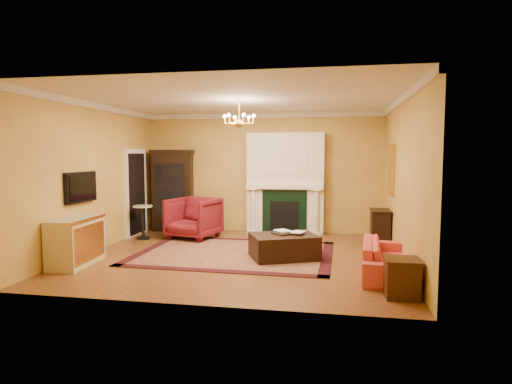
% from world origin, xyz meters
% --- Properties ---
extents(floor, '(6.00, 5.50, 0.02)m').
position_xyz_m(floor, '(0.00, 0.00, -0.01)').
color(floor, brown).
rests_on(floor, ground).
extents(ceiling, '(6.00, 5.50, 0.02)m').
position_xyz_m(ceiling, '(0.00, 0.00, 3.01)').
color(ceiling, silver).
rests_on(ceiling, wall_back).
extents(wall_back, '(6.00, 0.02, 3.00)m').
position_xyz_m(wall_back, '(0.00, 2.76, 1.50)').
color(wall_back, '#D7BE4D').
rests_on(wall_back, floor).
extents(wall_front, '(6.00, 0.02, 3.00)m').
position_xyz_m(wall_front, '(0.00, -2.76, 1.50)').
color(wall_front, '#D7BE4D').
rests_on(wall_front, floor).
extents(wall_left, '(0.02, 5.50, 3.00)m').
position_xyz_m(wall_left, '(-3.01, 0.00, 1.50)').
color(wall_left, '#D7BE4D').
rests_on(wall_left, floor).
extents(wall_right, '(0.02, 5.50, 3.00)m').
position_xyz_m(wall_right, '(3.01, 0.00, 1.50)').
color(wall_right, '#D7BE4D').
rests_on(wall_right, floor).
extents(fireplace, '(1.90, 0.70, 2.50)m').
position_xyz_m(fireplace, '(0.60, 2.57, 1.19)').
color(fireplace, white).
rests_on(fireplace, wall_back).
extents(crown_molding, '(6.00, 5.50, 0.12)m').
position_xyz_m(crown_molding, '(0.00, 0.96, 2.94)').
color(crown_molding, silver).
rests_on(crown_molding, ceiling).
extents(doorway, '(0.08, 1.05, 2.10)m').
position_xyz_m(doorway, '(-2.95, 1.70, 1.05)').
color(doorway, white).
rests_on(doorway, wall_left).
extents(tv_panel, '(0.09, 0.95, 0.58)m').
position_xyz_m(tv_panel, '(-2.95, -0.60, 1.35)').
color(tv_panel, black).
rests_on(tv_panel, wall_left).
extents(gilt_mirror, '(0.06, 0.76, 1.05)m').
position_xyz_m(gilt_mirror, '(2.97, 1.40, 1.65)').
color(gilt_mirror, gold).
rests_on(gilt_mirror, wall_right).
extents(chandelier, '(0.63, 0.55, 0.53)m').
position_xyz_m(chandelier, '(-0.00, 0.00, 2.61)').
color(chandelier, gold).
rests_on(chandelier, ceiling).
extents(oriental_rug, '(3.89, 2.95, 0.02)m').
position_xyz_m(oriental_rug, '(-0.15, 0.20, 0.01)').
color(oriental_rug, '#450E17').
rests_on(oriental_rug, floor).
extents(china_cabinet, '(1.05, 0.58, 2.00)m').
position_xyz_m(china_cabinet, '(-2.31, 2.49, 1.00)').
color(china_cabinet, black).
rests_on(china_cabinet, floor).
extents(wingback_armchair, '(1.24, 1.20, 1.06)m').
position_xyz_m(wingback_armchair, '(-1.44, 1.55, 0.53)').
color(wingback_armchair, maroon).
rests_on(wingback_armchair, floor).
extents(pedestal_table, '(0.44, 0.44, 0.79)m').
position_xyz_m(pedestal_table, '(-2.57, 1.25, 0.46)').
color(pedestal_table, black).
rests_on(pedestal_table, floor).
extents(commode, '(0.61, 1.17, 0.85)m').
position_xyz_m(commode, '(-2.73, -1.15, 0.42)').
color(commode, beige).
rests_on(commode, floor).
extents(coral_sofa, '(0.70, 1.91, 0.73)m').
position_xyz_m(coral_sofa, '(2.64, -0.80, 0.37)').
color(coral_sofa, '#C9423F').
rests_on(coral_sofa, floor).
extents(end_table, '(0.45, 0.45, 0.51)m').
position_xyz_m(end_table, '(2.72, -1.93, 0.26)').
color(end_table, '#3B1D10').
rests_on(end_table, floor).
extents(console_table, '(0.40, 0.68, 0.75)m').
position_xyz_m(console_table, '(2.78, 1.49, 0.38)').
color(console_table, black).
rests_on(console_table, floor).
extents(leather_ottoman, '(1.44, 1.27, 0.45)m').
position_xyz_m(leather_ottoman, '(0.87, -0.04, 0.24)').
color(leather_ottoman, black).
rests_on(leather_ottoman, oriental_rug).
extents(ottoman_tray, '(0.57, 0.56, 0.03)m').
position_xyz_m(ottoman_tray, '(0.89, 0.04, 0.48)').
color(ottoman_tray, black).
rests_on(ottoman_tray, leather_ottoman).
extents(book_a, '(0.20, 0.18, 0.32)m').
position_xyz_m(book_a, '(0.75, 0.00, 0.65)').
color(book_a, gray).
rests_on(book_a, ottoman_tray).
extents(book_b, '(0.22, 0.09, 0.30)m').
position_xyz_m(book_b, '(1.02, 0.06, 0.64)').
color(book_b, gray).
rests_on(book_b, ottoman_tray).
extents(topiary_left, '(0.15, 0.15, 0.39)m').
position_xyz_m(topiary_left, '(-0.19, 2.53, 1.45)').
color(topiary_left, gray).
rests_on(topiary_left, fireplace).
extents(topiary_right, '(0.17, 0.17, 0.45)m').
position_xyz_m(topiary_right, '(1.11, 2.53, 1.48)').
color(topiary_right, gray).
rests_on(topiary_right, fireplace).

